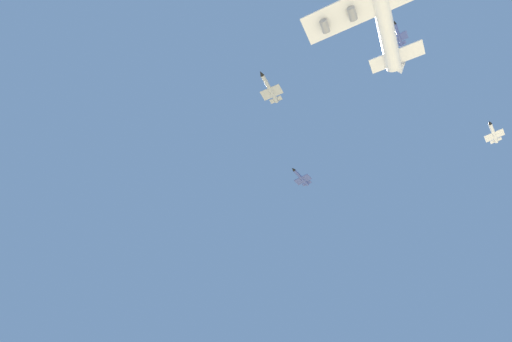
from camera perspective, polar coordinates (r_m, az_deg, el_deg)
name	(u,v)px	position (r m, az deg, el deg)	size (l,w,h in m)	color
chase_jet_lead	(398,35)	(210.32, 20.96, 18.88)	(15.22, 8.30, 4.00)	#38478C
chase_jet_left_wing	(493,133)	(200.61, 32.57, 4.93)	(15.32, 8.67, 4.00)	silver
chase_jet_right_wing	(301,178)	(186.98, 6.92, -1.00)	(15.33, 8.70, 4.00)	#38478C
chase_jet_trailing	(270,89)	(144.89, 2.13, 12.46)	(15.21, 8.09, 4.00)	#999EA3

